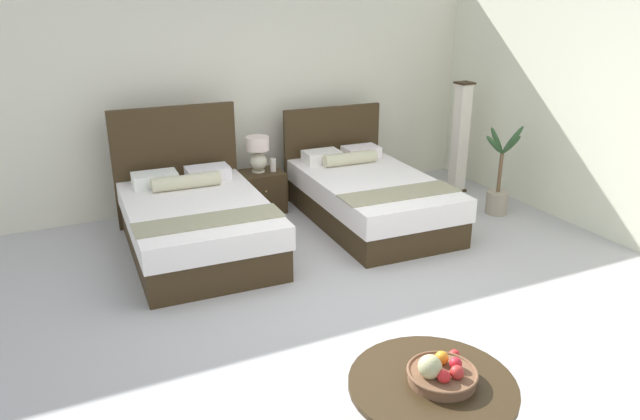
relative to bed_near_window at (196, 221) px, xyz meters
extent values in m
cube|color=#B0AEAD|center=(1.01, -1.62, -0.34)|extent=(9.94, 9.61, 0.02)
cube|color=silver|center=(1.01, 1.39, 1.05)|extent=(9.94, 0.12, 2.75)
cube|color=silver|center=(4.18, -1.22, 1.05)|extent=(0.12, 5.21, 2.75)
cube|color=#372815|center=(0.00, -0.09, -0.16)|extent=(1.38, 2.00, 0.33)
cube|color=white|center=(0.00, -0.09, 0.12)|extent=(1.42, 2.04, 0.23)
cube|color=#372815|center=(0.03, 0.92, 0.35)|extent=(1.40, 0.11, 1.36)
cube|color=white|center=(-0.27, 0.64, 0.31)|extent=(0.48, 0.32, 0.14)
cube|color=white|center=(0.31, 0.62, 0.31)|extent=(0.48, 0.32, 0.14)
cylinder|color=beige|center=(0.01, 0.39, 0.31)|extent=(0.73, 0.18, 0.15)
cube|color=gray|center=(-0.02, -0.63, 0.25)|extent=(1.39, 0.42, 0.01)
cube|color=#372815|center=(2.03, -0.09, -0.18)|extent=(1.31, 2.19, 0.30)
cube|color=white|center=(2.03, -0.09, 0.10)|extent=(1.35, 2.23, 0.25)
cube|color=#372815|center=(2.06, 1.01, 0.26)|extent=(1.32, 0.11, 1.17)
cube|color=white|center=(1.78, 0.73, 0.30)|extent=(0.45, 0.32, 0.14)
cube|color=white|center=(2.33, 0.71, 0.30)|extent=(0.45, 0.32, 0.14)
cylinder|color=beige|center=(2.05, 0.48, 0.30)|extent=(0.68, 0.17, 0.15)
cube|color=gray|center=(2.01, -0.70, 0.23)|extent=(1.31, 0.45, 0.01)
cube|color=#372815|center=(0.99, 0.82, -0.08)|extent=(0.56, 0.43, 0.50)
sphere|color=tan|center=(0.99, 0.59, 0.00)|extent=(0.02, 0.02, 0.02)
cylinder|color=beige|center=(0.99, 0.84, 0.19)|extent=(0.15, 0.15, 0.02)
ellipsoid|color=beige|center=(0.99, 0.84, 0.30)|extent=(0.21, 0.21, 0.21)
cylinder|color=#99844C|center=(0.99, 0.84, 0.43)|extent=(0.02, 0.02, 0.04)
cylinder|color=#F2D8CA|center=(0.99, 0.84, 0.53)|extent=(0.28, 0.28, 0.16)
cylinder|color=silver|center=(1.15, 0.78, 0.25)|extent=(0.07, 0.07, 0.15)
torus|color=silver|center=(1.15, 0.78, 0.33)|extent=(0.07, 0.07, 0.01)
cylinder|color=#372815|center=(0.51, -3.41, -0.11)|extent=(0.12, 0.12, 0.44)
cylinder|color=#372815|center=(0.51, -3.41, 0.13)|extent=(0.98, 0.98, 0.04)
cylinder|color=brown|center=(0.57, -3.42, 0.18)|extent=(0.39, 0.39, 0.06)
torus|color=brown|center=(0.57, -3.42, 0.21)|extent=(0.41, 0.41, 0.02)
sphere|color=red|center=(0.53, -3.35, 0.24)|extent=(0.07, 0.07, 0.07)
sphere|color=#BFBF86|center=(0.48, -3.42, 0.27)|extent=(0.14, 0.14, 0.14)
sphere|color=red|center=(0.52, -3.50, 0.24)|extent=(0.08, 0.08, 0.08)
sphere|color=red|center=(0.61, -3.50, 0.24)|extent=(0.08, 0.08, 0.08)
sphere|color=red|center=(0.65, -3.43, 0.24)|extent=(0.08, 0.08, 0.08)
sphere|color=orange|center=(0.61, -3.35, 0.24)|extent=(0.08, 0.08, 0.08)
sphere|color=red|center=(0.76, -3.28, 0.18)|extent=(0.07, 0.07, 0.07)
cube|color=black|center=(3.65, 0.43, -0.31)|extent=(0.21, 0.21, 0.03)
cube|color=silver|center=(3.65, 0.43, 0.40)|extent=(0.17, 0.17, 1.40)
cube|color=black|center=(3.65, 0.43, 1.12)|extent=(0.21, 0.21, 0.02)
cylinder|color=#A0927D|center=(3.56, -0.47, -0.19)|extent=(0.26, 0.26, 0.27)
cylinder|color=brown|center=(3.56, -0.47, 0.19)|extent=(0.04, 0.04, 0.48)
ellipsoid|color=#2D4C2A|center=(3.68, -0.49, 0.58)|extent=(0.29, 0.11, 0.36)
ellipsoid|color=#2D4C2A|center=(3.56, -0.36, 0.56)|extent=(0.06, 0.27, 0.31)
ellipsoid|color=#2D4C2A|center=(3.44, -0.46, 0.54)|extent=(0.28, 0.09, 0.28)
ellipsoid|color=#2D4C2A|center=(3.54, -0.62, 0.56)|extent=(0.09, 0.34, 0.33)
camera|label=1|loc=(-1.31, -5.74, 2.29)|focal=33.77mm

